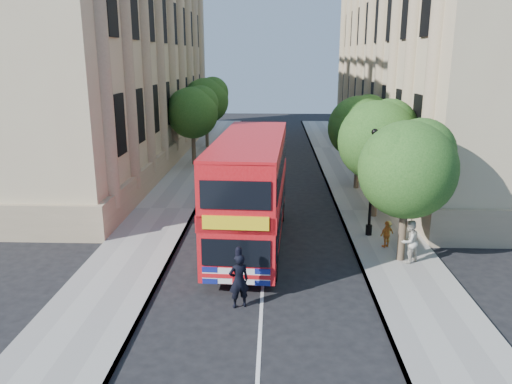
# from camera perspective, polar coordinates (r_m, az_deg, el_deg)

# --- Properties ---
(ground) EXTENTS (120.00, 120.00, 0.00)m
(ground) POSITION_cam_1_polar(r_m,az_deg,el_deg) (18.93, 0.72, -11.33)
(ground) COLOR black
(ground) RESTS_ON ground
(pavement_right) EXTENTS (3.50, 80.00, 0.12)m
(pavement_right) POSITION_cam_1_polar(r_m,az_deg,el_deg) (28.71, 12.78, -2.17)
(pavement_right) COLOR gray
(pavement_right) RESTS_ON ground
(pavement_left) EXTENTS (3.50, 80.00, 0.12)m
(pavement_left) POSITION_cam_1_polar(r_m,az_deg,el_deg) (28.87, -10.27, -1.94)
(pavement_left) COLOR gray
(pavement_left) RESTS_ON ground
(building_right) EXTENTS (12.00, 38.00, 18.00)m
(building_right) POSITION_cam_1_polar(r_m,az_deg,el_deg) (43.07, 20.99, 14.99)
(building_right) COLOR tan
(building_right) RESTS_ON ground
(building_left) EXTENTS (12.00, 38.00, 18.00)m
(building_left) POSITION_cam_1_polar(r_m,az_deg,el_deg) (43.32, -17.66, 15.27)
(building_left) COLOR tan
(building_left) RESTS_ON ground
(tree_right_near) EXTENTS (4.00, 4.00, 6.08)m
(tree_right_near) POSITION_cam_1_polar(r_m,az_deg,el_deg) (21.12, 17.05, 3.04)
(tree_right_near) COLOR #473828
(tree_right_near) RESTS_ON ground
(tree_right_mid) EXTENTS (4.20, 4.20, 6.37)m
(tree_right_mid) POSITION_cam_1_polar(r_m,az_deg,el_deg) (26.83, 13.89, 6.18)
(tree_right_mid) COLOR #473828
(tree_right_mid) RESTS_ON ground
(tree_right_far) EXTENTS (4.00, 4.00, 6.15)m
(tree_right_far) POSITION_cam_1_polar(r_m,az_deg,el_deg) (32.69, 11.80, 7.63)
(tree_right_far) COLOR #473828
(tree_right_far) RESTS_ON ground
(tree_left_far) EXTENTS (4.00, 4.00, 6.30)m
(tree_left_far) POSITION_cam_1_polar(r_m,az_deg,el_deg) (39.68, -7.21, 9.31)
(tree_left_far) COLOR #473828
(tree_left_far) RESTS_ON ground
(tree_left_back) EXTENTS (4.20, 4.20, 6.65)m
(tree_left_back) POSITION_cam_1_polar(r_m,az_deg,el_deg) (47.53, -5.67, 10.64)
(tree_left_back) COLOR #473828
(tree_left_back) RESTS_ON ground
(lamp_post) EXTENTS (0.32, 0.32, 5.16)m
(lamp_post) POSITION_cam_1_polar(r_m,az_deg,el_deg) (24.13, 13.06, 0.55)
(lamp_post) COLOR black
(lamp_post) RESTS_ON pavement_right
(double_decker_bus) EXTENTS (3.37, 10.81, 4.93)m
(double_decker_bus) POSITION_cam_1_polar(r_m,az_deg,el_deg) (22.52, -0.63, 0.48)
(double_decker_bus) COLOR red
(double_decker_bus) RESTS_ON ground
(box_van) EXTENTS (2.05, 4.68, 2.64)m
(box_van) POSITION_cam_1_polar(r_m,az_deg,el_deg) (32.43, -1.85, 2.45)
(box_van) COLOR black
(box_van) RESTS_ON ground
(police_constable) EXTENTS (0.84, 0.70, 1.97)m
(police_constable) POSITION_cam_1_polar(r_m,az_deg,el_deg) (17.48, -1.98, -10.10)
(police_constable) COLOR black
(police_constable) RESTS_ON ground
(woman_pedestrian) EXTENTS (1.13, 1.08, 1.83)m
(woman_pedestrian) POSITION_cam_1_polar(r_m,az_deg,el_deg) (21.78, 17.12, -5.42)
(woman_pedestrian) COLOR beige
(woman_pedestrian) RESTS_ON pavement_right
(child_a) EXTENTS (0.76, 0.62, 1.22)m
(child_a) POSITION_cam_1_polar(r_m,az_deg,el_deg) (23.27, 14.71, -4.70)
(child_a) COLOR orange
(child_a) RESTS_ON pavement_right
(child_b) EXTENTS (0.75, 0.63, 1.01)m
(child_b) POSITION_cam_1_polar(r_m,az_deg,el_deg) (23.99, 14.83, -4.37)
(child_b) COLOR #ECD450
(child_b) RESTS_ON pavement_right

